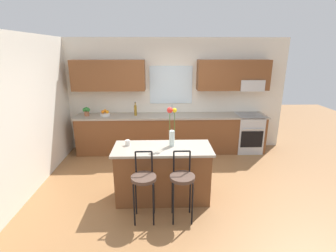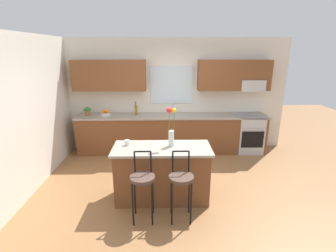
# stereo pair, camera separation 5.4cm
# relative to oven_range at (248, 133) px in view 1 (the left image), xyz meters

# --- Properties ---
(ground_plane) EXTENTS (14.00, 14.00, 0.00)m
(ground_plane) POSITION_rel_oven_range_xyz_m (-1.89, -1.68, -0.46)
(ground_plane) COLOR olive
(wall_left) EXTENTS (0.12, 4.60, 2.70)m
(wall_left) POSITION_rel_oven_range_xyz_m (-4.45, -1.38, 0.89)
(wall_left) COLOR silver
(wall_left) RESTS_ON ground
(back_wall_assembly) EXTENTS (5.60, 0.50, 2.70)m
(back_wall_assembly) POSITION_rel_oven_range_xyz_m (-1.85, 0.31, 1.05)
(back_wall_assembly) COLOR silver
(back_wall_assembly) RESTS_ON ground
(counter_run) EXTENTS (4.56, 0.64, 0.92)m
(counter_run) POSITION_rel_oven_range_xyz_m (-1.89, 0.02, 0.01)
(counter_run) COLOR brown
(counter_run) RESTS_ON ground
(sink_faucet) EXTENTS (0.02, 0.13, 0.23)m
(sink_faucet) POSITION_rel_oven_range_xyz_m (-1.87, 0.17, 0.60)
(sink_faucet) COLOR #B7BABC
(sink_faucet) RESTS_ON counter_run
(oven_range) EXTENTS (0.60, 0.64, 0.92)m
(oven_range) POSITION_rel_oven_range_xyz_m (0.00, 0.00, 0.00)
(oven_range) COLOR #B7BABC
(oven_range) RESTS_ON ground
(kitchen_island) EXTENTS (1.58, 0.69, 0.92)m
(kitchen_island) POSITION_rel_oven_range_xyz_m (-2.12, -2.04, 0.00)
(kitchen_island) COLOR brown
(kitchen_island) RESTS_ON ground
(bar_stool_near) EXTENTS (0.36, 0.36, 1.04)m
(bar_stool_near) POSITION_rel_oven_range_xyz_m (-2.39, -2.59, 0.18)
(bar_stool_near) COLOR black
(bar_stool_near) RESTS_ON ground
(bar_stool_middle) EXTENTS (0.36, 0.36, 1.04)m
(bar_stool_middle) POSITION_rel_oven_range_xyz_m (-1.84, -2.59, 0.18)
(bar_stool_middle) COLOR black
(bar_stool_middle) RESTS_ON ground
(flower_vase) EXTENTS (0.16, 0.10, 0.65)m
(flower_vase) POSITION_rel_oven_range_xyz_m (-1.97, -1.97, 0.76)
(flower_vase) COLOR silver
(flower_vase) RESTS_ON kitchen_island
(mug_ceramic) EXTENTS (0.08, 0.08, 0.09)m
(mug_ceramic) POSITION_rel_oven_range_xyz_m (-2.69, -1.93, 0.51)
(mug_ceramic) COLOR silver
(mug_ceramic) RESTS_ON kitchen_island
(fruit_bowl_oranges) EXTENTS (0.24, 0.24, 0.16)m
(fruit_bowl_oranges) POSITION_rel_oven_range_xyz_m (-3.46, 0.03, 0.51)
(fruit_bowl_oranges) COLOR silver
(fruit_bowl_oranges) RESTS_ON counter_run
(bottle_olive_oil) EXTENTS (0.06, 0.06, 0.32)m
(bottle_olive_oil) POSITION_rel_oven_range_xyz_m (-2.74, 0.02, 0.59)
(bottle_olive_oil) COLOR olive
(bottle_olive_oil) RESTS_ON counter_run
(potted_plant_small) EXTENTS (0.18, 0.12, 0.21)m
(potted_plant_small) POSITION_rel_oven_range_xyz_m (-3.89, 0.03, 0.58)
(potted_plant_small) COLOR #9E5B3D
(potted_plant_small) RESTS_ON counter_run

